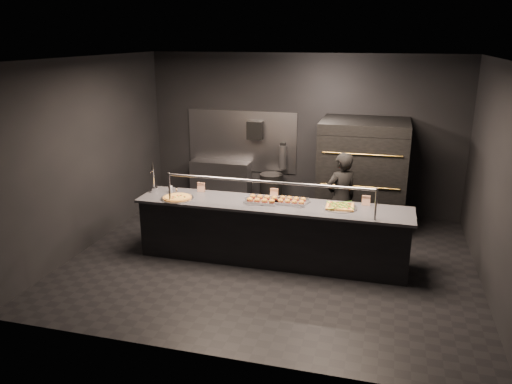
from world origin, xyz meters
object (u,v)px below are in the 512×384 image
Objects in this scene: service_counter at (272,232)px; slider_tray_a at (262,200)px; slider_tray_b at (292,201)px; trash_bin at (271,192)px; worker at (341,199)px; beer_tap at (154,183)px; square_pizza at (340,207)px; prep_shelf at (221,183)px; towel_dispenser at (255,130)px; round_pizza at (177,198)px; fire_extinguisher at (283,157)px; pizza_oven at (362,173)px.

service_counter is 7.04× the size of slider_tray_a.
trash_bin is at bearing 111.05° from slider_tray_b.
trash_bin is (-0.53, 2.22, -0.09)m from service_counter.
slider_tray_b is at bearing 15.12° from worker.
beer_tap is 2.95m from square_pizza.
prep_shelf is 2.94m from slider_tray_b.
square_pizza is (2.59, -2.25, 0.49)m from prep_shelf.
towel_dispenser is 1.25m from trash_bin.
towel_dispenser is at bearing 77.78° from round_pizza.
towel_dispenser reaches higher than square_pizza.
towel_dispenser is 0.65× the size of slider_tray_b.
trash_bin is at bearing 103.48° from service_counter.
prep_shelf is 1.31m from towel_dispenser.
pizza_oven is at bearing -17.89° from fire_extinguisher.
pizza_oven is 3.78× the size of fire_extinguisher.
square_pizza is at bearing -54.67° from trash_bin.
service_counter is at bearing 5.88° from round_pizza.
slider_tray_b is at bearing -49.57° from prep_shelf.
service_counter is 1.10m from square_pizza.
beer_tap is at bearing -149.99° from pizza_oven.
round_pizza is at bearing -86.52° from prep_shelf.
prep_shelf is 1.62× the size of trash_bin.
round_pizza is (-2.65, -2.05, -0.03)m from pizza_oven.
fire_extinguisher is at bearing 55.40° from beer_tap.
towel_dispenser reaches higher than slider_tray_b.
round_pizza is 2.45m from square_pizza.
square_pizza is (1.89, -2.32, -0.61)m from towel_dispenser.
service_counter is 7.66× the size of slider_tray_b.
slider_tray_b is (1.18, -2.27, -0.60)m from towel_dispenser.
beer_tap is 2.23m from slider_tray_b.
worker is at bearing -28.42° from prep_shelf.
trash_bin is (-1.53, 2.15, -0.57)m from square_pizza.
beer_tap reaches higher than slider_tray_b.
fire_extinguisher reaches higher than slider_tray_a.
fire_extinguisher is 0.68× the size of trash_bin.
beer_tap is 3.02m from worker.
beer_tap is 0.84× the size of slider_tray_a.
towel_dispenser is 0.23× the size of worker.
beer_tap is (-1.95, 0.08, 0.60)m from service_counter.
fire_extinguisher is 1.00× the size of round_pizza.
pizza_oven reaches higher than slider_tray_b.
pizza_oven is 3.64m from beer_tap.
slider_tray_a is at bearing -0.98° from beer_tap.
slider_tray_b is (1.73, 0.27, 0.01)m from round_pizza.
towel_dispenser is 3.06m from square_pizza.
prep_shelf is at bearing 93.48° from round_pizza.
pizza_oven reaches higher than beer_tap.
fire_extinguisher is (-1.55, 0.50, 0.09)m from pizza_oven.
towel_dispenser is at bearing 155.20° from trash_bin.
pizza_oven is 2.88m from prep_shelf.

